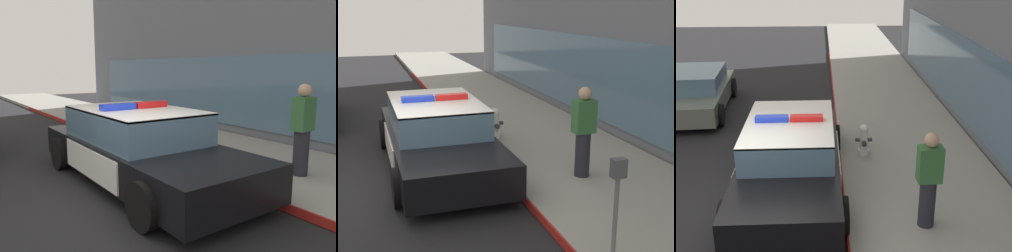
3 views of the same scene
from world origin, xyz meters
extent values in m
plane|color=black|center=(0.00, 0.00, 0.00)|extent=(48.00, 48.00, 0.00)
cube|color=gray|center=(0.00, 3.58, 0.07)|extent=(48.00, 3.37, 0.15)
cube|color=maroon|center=(0.00, 1.88, 0.08)|extent=(28.80, 0.04, 0.14)
cube|color=slate|center=(-4.30, 5.29, 1.45)|extent=(14.70, 0.08, 2.10)
cube|color=black|center=(-1.14, 0.82, 0.50)|extent=(5.18, 1.96, 0.60)
cube|color=silver|center=(0.52, 0.82, 0.67)|extent=(1.77, 1.91, 0.05)
cube|color=silver|center=(-2.95, 0.82, 0.67)|extent=(1.45, 1.91, 0.05)
cube|color=silver|center=(-1.24, 1.81, 0.50)|extent=(2.18, 0.03, 0.51)
cube|color=silver|center=(-1.24, -0.17, 0.50)|extent=(2.18, 0.03, 0.51)
cube|color=yellow|center=(-1.24, 1.82, 0.50)|extent=(0.22, 0.01, 0.26)
cube|color=slate|center=(-1.35, 0.82, 1.07)|extent=(2.70, 1.76, 0.60)
cube|color=silver|center=(-1.35, 0.82, 1.36)|extent=(2.70, 1.76, 0.04)
cube|color=red|center=(-1.35, 1.17, 1.44)|extent=(0.20, 0.66, 0.11)
cube|color=blue|center=(-1.35, 0.47, 1.44)|extent=(0.20, 0.66, 0.11)
cylinder|color=black|center=(0.57, 1.80, 0.34)|extent=(0.68, 0.22, 0.68)
cylinder|color=black|center=(0.57, -0.15, 0.34)|extent=(0.68, 0.22, 0.68)
cylinder|color=black|center=(-2.85, 1.79, 0.34)|extent=(0.68, 0.22, 0.68)
cylinder|color=black|center=(-2.85, -0.16, 0.34)|extent=(0.68, 0.22, 0.68)
cylinder|color=silver|center=(-2.37, 2.44, 0.20)|extent=(0.28, 0.28, 0.10)
cylinder|color=silver|center=(-2.37, 2.44, 0.47)|extent=(0.19, 0.19, 0.45)
sphere|color=silver|center=(-2.37, 2.44, 0.77)|extent=(0.22, 0.22, 0.22)
cylinder|color=#333338|center=(-2.37, 2.44, 0.84)|extent=(0.06, 0.06, 0.05)
cylinder|color=#333338|center=(-2.37, 2.30, 0.50)|extent=(0.09, 0.10, 0.09)
cylinder|color=#333338|center=(-2.37, 2.59, 0.50)|extent=(0.09, 0.10, 0.09)
cylinder|color=#333338|center=(-2.22, 2.44, 0.46)|extent=(0.10, 0.12, 0.12)
cylinder|color=#23232D|center=(0.62, 3.24, 0.57)|extent=(0.28, 0.28, 0.85)
cube|color=#336638|center=(0.62, 3.24, 1.31)|extent=(0.27, 0.41, 0.62)
sphere|color=tan|center=(0.62, 3.24, 1.74)|extent=(0.24, 0.24, 0.24)
camera|label=1|loc=(4.21, -2.32, 2.13)|focal=36.27mm
camera|label=2|loc=(7.75, -0.65, 3.28)|focal=47.95mm
camera|label=3|loc=(6.96, 1.49, 4.47)|focal=46.61mm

